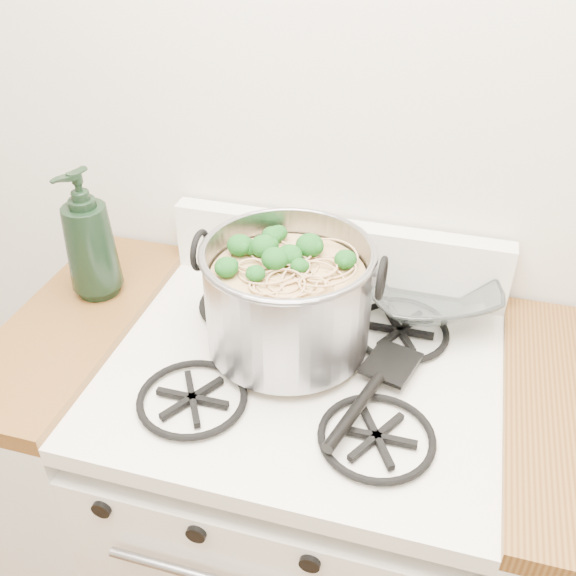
# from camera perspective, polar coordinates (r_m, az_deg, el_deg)

# --- Properties ---
(gas_range) EXTENTS (0.76, 0.66, 0.92)m
(gas_range) POSITION_cam_1_polar(r_m,az_deg,el_deg) (1.62, 1.05, -19.38)
(gas_range) COLOR white
(gas_range) RESTS_ON ground
(counter_left) EXTENTS (0.25, 0.65, 0.92)m
(counter_left) POSITION_cam_1_polar(r_m,az_deg,el_deg) (1.74, -15.70, -14.47)
(counter_left) COLOR silver
(counter_left) RESTS_ON ground
(stock_pot) EXTENTS (0.36, 0.33, 0.22)m
(stock_pot) POSITION_cam_1_polar(r_m,az_deg,el_deg) (1.23, -0.00, -0.96)
(stock_pot) COLOR gray
(stock_pot) RESTS_ON gas_range
(spatula) EXTENTS (0.36, 0.38, 0.02)m
(spatula) POSITION_cam_1_polar(r_m,az_deg,el_deg) (1.25, 9.17, -6.37)
(spatula) COLOR black
(spatula) RESTS_ON gas_range
(glass_bowl) EXTENTS (0.15, 0.15, 0.03)m
(glass_bowl) POSITION_cam_1_polar(r_m,az_deg,el_deg) (1.42, 12.19, -0.87)
(glass_bowl) COLOR white
(glass_bowl) RESTS_ON gas_range
(bottle) EXTENTS (0.15, 0.15, 0.29)m
(bottle) POSITION_cam_1_polar(r_m,az_deg,el_deg) (1.42, -17.32, 4.58)
(bottle) COLOR black
(bottle) RESTS_ON counter_left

